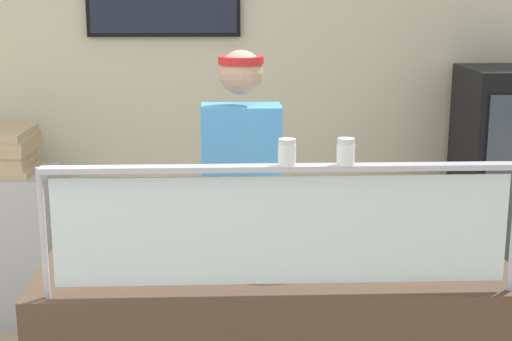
# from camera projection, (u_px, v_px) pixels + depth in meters

# --- Properties ---
(shop_rear_unit) EXTENTS (6.30, 0.13, 2.70)m
(shop_rear_unit) POSITION_uv_depth(u_px,v_px,m) (253.00, 91.00, 5.18)
(shop_rear_unit) COLOR beige
(shop_rear_unit) RESTS_ON ground
(sneeze_guard) EXTENTS (1.72, 0.06, 0.48)m
(sneeze_guard) POSITION_uv_depth(u_px,v_px,m) (282.00, 215.00, 2.75)
(sneeze_guard) COLOR #B2B5BC
(sneeze_guard) RESTS_ON serving_counter
(pizza_tray) EXTENTS (0.44, 0.44, 0.04)m
(pizza_tray) POSITION_uv_depth(u_px,v_px,m) (264.00, 260.00, 3.12)
(pizza_tray) COLOR #9EA0A8
(pizza_tray) RESTS_ON serving_counter
(pizza_server) EXTENTS (0.09, 0.28, 0.01)m
(pizza_server) POSITION_uv_depth(u_px,v_px,m) (271.00, 257.00, 3.09)
(pizza_server) COLOR #ADAFB7
(pizza_server) RESTS_ON pizza_tray
(parmesan_shaker) EXTENTS (0.06, 0.06, 0.09)m
(parmesan_shaker) POSITION_uv_depth(u_px,v_px,m) (287.00, 154.00, 2.70)
(parmesan_shaker) COLOR white
(parmesan_shaker) RESTS_ON sneeze_guard
(pepper_flake_shaker) EXTENTS (0.06, 0.06, 0.09)m
(pepper_flake_shaker) POSITION_uv_depth(u_px,v_px,m) (346.00, 153.00, 2.71)
(pepper_flake_shaker) COLOR white
(pepper_flake_shaker) RESTS_ON sneeze_guard
(worker_figure) EXTENTS (0.41, 0.50, 1.76)m
(worker_figure) POSITION_uv_depth(u_px,v_px,m) (243.00, 206.00, 3.75)
(worker_figure) COLOR #23232D
(worker_figure) RESTS_ON ground
(drink_fridge) EXTENTS (0.67, 0.62, 1.56)m
(drink_fridge) POSITION_uv_depth(u_px,v_px,m) (511.00, 189.00, 4.95)
(drink_fridge) COLOR black
(drink_fridge) RESTS_ON ground
(prep_shelf) EXTENTS (0.70, 0.55, 0.93)m
(prep_shelf) POSITION_uv_depth(u_px,v_px,m) (0.00, 244.00, 4.85)
(prep_shelf) COLOR #B7BABF
(prep_shelf) RESTS_ON ground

